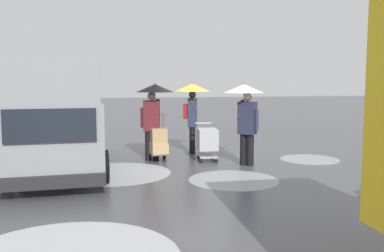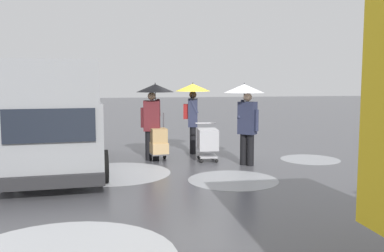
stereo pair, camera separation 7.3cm
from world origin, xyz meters
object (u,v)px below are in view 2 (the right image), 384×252
(pedestrian_black_side, at_px, (246,105))
(hand_dolly_boxes, at_px, (159,142))
(pedestrian_pink_side, at_px, (154,103))
(cargo_van_parked_right, at_px, (57,124))
(shopping_cart_vendor, at_px, (208,140))
(pedestrian_white_side, at_px, (193,102))

(pedestrian_black_side, bearing_deg, hand_dolly_boxes, -24.41)
(hand_dolly_boxes, height_order, pedestrian_pink_side, pedestrian_pink_side)
(cargo_van_parked_right, xyz_separation_m, pedestrian_pink_side, (-2.44, -1.13, 0.41))
(cargo_van_parked_right, relative_size, pedestrian_black_side, 2.53)
(hand_dolly_boxes, bearing_deg, shopping_cart_vendor, 171.79)
(pedestrian_white_side, bearing_deg, cargo_van_parked_right, 27.86)
(cargo_van_parked_right, bearing_deg, hand_dolly_boxes, -159.47)
(cargo_van_parked_right, relative_size, shopping_cart_vendor, 5.34)
(shopping_cart_vendor, relative_size, pedestrian_pink_side, 0.47)
(cargo_van_parked_right, xyz_separation_m, shopping_cart_vendor, (-3.88, -0.76, -0.61))
(hand_dolly_boxes, bearing_deg, pedestrian_pink_side, -59.77)
(hand_dolly_boxes, distance_m, pedestrian_black_side, 2.59)
(cargo_van_parked_right, height_order, hand_dolly_boxes, cargo_van_parked_right)
(cargo_van_parked_right, xyz_separation_m, pedestrian_white_side, (-3.70, -1.96, 0.39))
(cargo_van_parked_right, distance_m, shopping_cart_vendor, 4.00)
(cargo_van_parked_right, distance_m, pedestrian_white_side, 4.20)
(pedestrian_black_side, bearing_deg, shopping_cart_vendor, -43.66)
(hand_dolly_boxes, distance_m, pedestrian_pink_side, 1.08)
(pedestrian_black_side, bearing_deg, pedestrian_pink_side, -27.06)
(hand_dolly_boxes, xyz_separation_m, pedestrian_white_side, (-1.15, -1.00, 1.05))
(hand_dolly_boxes, bearing_deg, pedestrian_white_side, -139.03)
(pedestrian_black_side, relative_size, pedestrian_white_side, 1.00)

